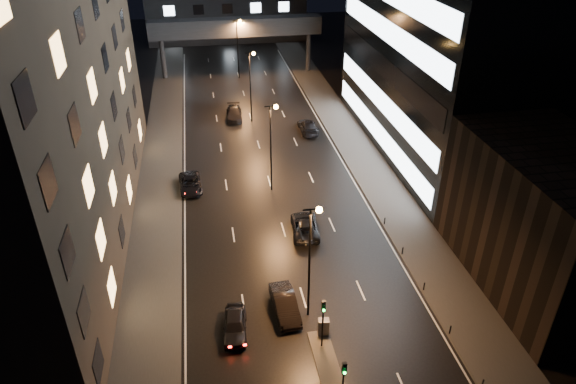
{
  "coord_description": "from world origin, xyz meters",
  "views": [
    {
      "loc": [
        -6.81,
        -21.55,
        29.48
      ],
      "look_at": [
        0.57,
        20.55,
        4.0
      ],
      "focal_mm": 32.0,
      "sensor_mm": 36.0,
      "label": 1
    }
  ],
  "objects_px": {
    "car_toward_b": "(308,127)",
    "car_away_c": "(190,183)",
    "car_away_a": "(235,325)",
    "car_away_d": "(234,114)",
    "car_away_b": "(285,304)",
    "utility_cabinet": "(323,326)",
    "car_toward_a": "(305,226)"
  },
  "relations": [
    {
      "from": "car_away_d",
      "to": "car_away_a",
      "type": "bearing_deg",
      "value": -91.34
    },
    {
      "from": "car_away_c",
      "to": "car_away_b",
      "type": "bearing_deg",
      "value": -74.63
    },
    {
      "from": "utility_cabinet",
      "to": "car_toward_b",
      "type": "bearing_deg",
      "value": 87.49
    },
    {
      "from": "car_away_c",
      "to": "car_toward_b",
      "type": "height_order",
      "value": "car_toward_b"
    },
    {
      "from": "car_away_d",
      "to": "car_toward_b",
      "type": "relative_size",
      "value": 0.99
    },
    {
      "from": "car_away_a",
      "to": "car_toward_b",
      "type": "height_order",
      "value": "car_toward_b"
    },
    {
      "from": "car_away_d",
      "to": "utility_cabinet",
      "type": "relative_size",
      "value": 4.02
    },
    {
      "from": "car_away_a",
      "to": "utility_cabinet",
      "type": "xyz_separation_m",
      "value": [
        6.59,
        -1.42,
        0.09
      ]
    },
    {
      "from": "car_away_c",
      "to": "car_toward_b",
      "type": "distance_m",
      "value": 20.97
    },
    {
      "from": "car_away_a",
      "to": "car_away_d",
      "type": "xyz_separation_m",
      "value": [
        3.47,
        42.32,
        0.05
      ]
    },
    {
      "from": "car_away_d",
      "to": "utility_cabinet",
      "type": "distance_m",
      "value": 43.84
    },
    {
      "from": "car_away_c",
      "to": "utility_cabinet",
      "type": "xyz_separation_m",
      "value": [
        9.7,
        -24.02,
        0.11
      ]
    },
    {
      "from": "car_toward_b",
      "to": "utility_cabinet",
      "type": "height_order",
      "value": "car_toward_b"
    },
    {
      "from": "car_away_b",
      "to": "car_toward_b",
      "type": "height_order",
      "value": "car_away_b"
    },
    {
      "from": "car_away_c",
      "to": "utility_cabinet",
      "type": "height_order",
      "value": "utility_cabinet"
    },
    {
      "from": "car_away_c",
      "to": "car_away_d",
      "type": "relative_size",
      "value": 0.95
    },
    {
      "from": "car_toward_a",
      "to": "car_toward_b",
      "type": "distance_m",
      "value": 24.28
    },
    {
      "from": "car_away_a",
      "to": "utility_cabinet",
      "type": "bearing_deg",
      "value": -6.81
    },
    {
      "from": "car_toward_a",
      "to": "utility_cabinet",
      "type": "xyz_separation_m",
      "value": [
        -1.32,
        -13.5,
        0.07
      ]
    },
    {
      "from": "car_toward_a",
      "to": "car_away_c",
      "type": "bearing_deg",
      "value": -37.9
    },
    {
      "from": "car_away_a",
      "to": "utility_cabinet",
      "type": "distance_m",
      "value": 6.74
    },
    {
      "from": "car_away_a",
      "to": "car_toward_a",
      "type": "relative_size",
      "value": 0.8
    },
    {
      "from": "utility_cabinet",
      "to": "car_toward_a",
      "type": "bearing_deg",
      "value": 91.99
    },
    {
      "from": "car_toward_b",
      "to": "car_away_b",
      "type": "bearing_deg",
      "value": 75.55
    },
    {
      "from": "car_away_d",
      "to": "car_away_b",
      "type": "bearing_deg",
      "value": -85.74
    },
    {
      "from": "car_toward_b",
      "to": "utility_cabinet",
      "type": "distance_m",
      "value": 37.78
    },
    {
      "from": "car_away_b",
      "to": "utility_cabinet",
      "type": "bearing_deg",
      "value": -52.96
    },
    {
      "from": "car_toward_a",
      "to": "car_toward_b",
      "type": "xyz_separation_m",
      "value": [
        5.29,
        23.7,
        0.04
      ]
    },
    {
      "from": "car_away_b",
      "to": "car_toward_a",
      "type": "distance_m",
      "value": 11.25
    },
    {
      "from": "car_away_b",
      "to": "car_toward_b",
      "type": "relative_size",
      "value": 0.9
    },
    {
      "from": "car_toward_a",
      "to": "car_toward_b",
      "type": "relative_size",
      "value": 0.99
    },
    {
      "from": "car_toward_b",
      "to": "car_away_c",
      "type": "bearing_deg",
      "value": 39.34
    }
  ]
}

